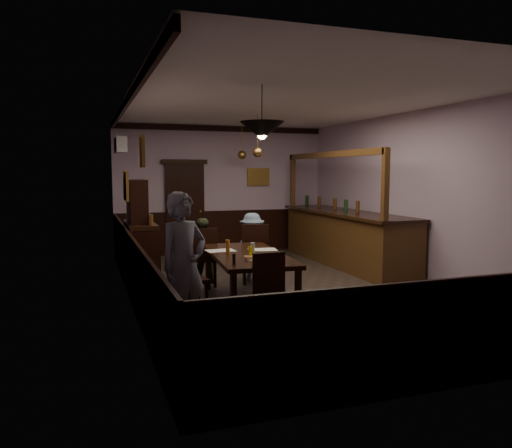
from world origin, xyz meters
name	(u,v)px	position (x,y,z in m)	size (l,w,h in m)	color
room	(287,198)	(0.00, 0.00, 1.50)	(5.01, 8.01, 3.01)	#2D2621
dining_table	(247,258)	(-0.90, -0.69, 0.69)	(1.18, 2.28, 0.75)	black
chair_far_left	(204,254)	(-1.25, 0.61, 0.55)	(0.48, 0.48, 1.00)	black
chair_far_right	(255,251)	(-0.36, 0.53, 0.57)	(0.56, 0.56, 1.04)	black
chair_near	(272,290)	(-1.02, -2.01, 0.52)	(0.43, 0.43, 0.96)	black
chair_side	(185,275)	(-1.84, -0.83, 0.53)	(0.46, 0.46, 0.97)	black
person_standing	(183,266)	(-2.05, -1.85, 0.85)	(0.62, 0.41, 1.70)	slate
person_seated_left	(201,251)	(-1.22, 0.89, 0.57)	(0.55, 0.43, 1.13)	#3C4529
person_seated_right	(252,247)	(-0.32, 0.81, 0.60)	(0.78, 0.45, 1.20)	slate
newspaper_left	(220,251)	(-1.21, -0.35, 0.75)	(0.42, 0.30, 0.01)	silver
newspaper_right	(263,250)	(-0.59, -0.46, 0.75)	(0.42, 0.30, 0.01)	silver
napkin	(250,257)	(-0.95, -0.97, 0.75)	(0.15, 0.15, 0.00)	#EBE156
saucer	(279,259)	(-0.66, -1.31, 0.76)	(0.15, 0.15, 0.01)	white
coffee_cup	(280,255)	(-0.61, -1.24, 0.80)	(0.08, 0.08, 0.07)	white
pastry_plate	(254,260)	(-0.99, -1.25, 0.76)	(0.22, 0.22, 0.01)	white
pastry_ring_a	(249,257)	(-1.04, -1.21, 0.79)	(0.13, 0.13, 0.04)	#C68C47
pastry_ring_b	(258,257)	(-0.93, -1.24, 0.79)	(0.13, 0.13, 0.04)	#C68C47
soda_can	(251,251)	(-0.90, -0.84, 0.81)	(0.07, 0.07, 0.12)	yellow
beer_glass	(228,247)	(-1.17, -0.62, 0.85)	(0.06, 0.06, 0.20)	#BF721E
water_glass	(253,248)	(-0.81, -0.67, 0.82)	(0.06, 0.06, 0.15)	silver
pepper_mill	(234,259)	(-1.33, -1.45, 0.82)	(0.04, 0.04, 0.14)	black
sideboard	(140,242)	(-2.21, 1.25, 0.72)	(0.48, 1.35, 1.79)	black
bar_counter	(345,236)	(1.99, 1.63, 0.59)	(0.96, 4.15, 2.33)	#4A2E13
door_back	(185,210)	(-0.90, 3.95, 1.05)	(0.90, 0.06, 2.10)	black
ac_unit	(120,145)	(-2.38, 2.90, 2.45)	(0.20, 0.85, 0.30)	white
picture_left_small	(142,152)	(-2.46, -1.60, 2.15)	(0.04, 0.28, 0.36)	olive
picture_left_large	(126,186)	(-2.46, 0.80, 1.70)	(0.04, 0.62, 0.48)	olive
picture_back	(258,177)	(0.90, 3.96, 1.80)	(0.55, 0.04, 0.42)	olive
pendant_iron	(262,131)	(-0.97, -1.49, 2.43)	(0.56, 0.56, 0.67)	black
pendant_brass_mid	(258,152)	(0.10, 1.72, 2.30)	(0.20, 0.20, 0.81)	#BF8C3F
pendant_brass_far	(242,155)	(0.30, 3.37, 2.30)	(0.20, 0.20, 0.81)	#BF8C3F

